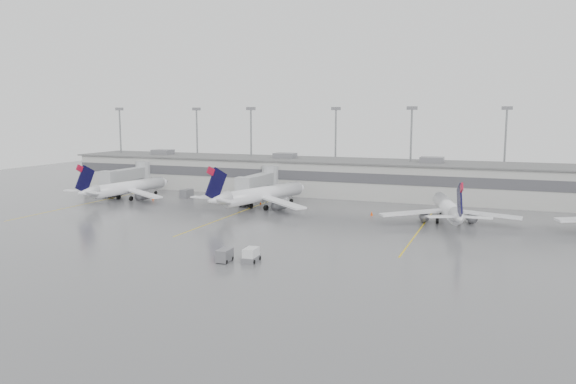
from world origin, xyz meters
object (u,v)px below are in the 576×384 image
(jet_mid_left, at_px, (260,194))
(baggage_tug, at_px, (251,256))
(jet_mid_right, at_px, (448,208))
(jet_far_left, at_px, (126,187))

(jet_mid_left, xyz_separation_m, baggage_tug, (15.31, -37.30, -2.29))
(jet_mid_left, relative_size, baggage_tug, 9.95)
(jet_mid_right, relative_size, baggage_tug, 9.12)
(jet_mid_left, bearing_deg, jet_mid_right, 14.89)
(jet_mid_left, height_order, jet_mid_right, jet_mid_left)
(jet_far_left, xyz_separation_m, jet_mid_right, (69.18, -1.91, -0.07))
(jet_mid_left, distance_m, baggage_tug, 40.39)
(jet_far_left, xyz_separation_m, jet_mid_left, (32.58, -0.35, 0.22))
(jet_far_left, height_order, jet_mid_left, jet_mid_left)
(jet_far_left, distance_m, jet_mid_left, 32.59)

